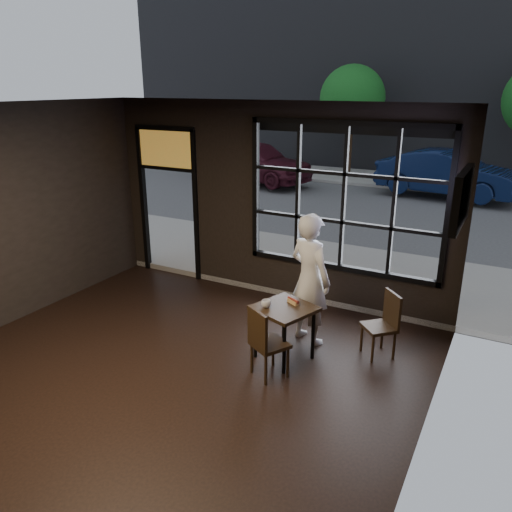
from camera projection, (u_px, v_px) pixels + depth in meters
The scene contains 16 objects.
floor at pixel (134, 402), 5.70m from camera, with size 6.00×7.00×0.02m, color black.
ceiling at pixel (107, 109), 4.65m from camera, with size 6.00×7.00×0.02m, color black.
wall_right at pixel (418, 336), 3.83m from camera, with size 0.04×7.00×3.20m, color black.
window_frame at pixel (344, 198), 7.49m from camera, with size 3.06×0.12×2.28m, color black.
stained_transom at pixel (166, 148), 8.78m from camera, with size 1.20×0.06×0.70m, color orange.
street_asphalt at pixel (449, 154), 25.68m from camera, with size 60.00×41.00×0.04m, color #545456.
cafe_table at pixel (284, 332), 6.49m from camera, with size 0.68×0.68×0.74m, color black.
chair_near at pixel (270, 342), 6.07m from camera, with size 0.40×0.40×0.92m, color black.
chair_window at pixel (379, 325), 6.52m from camera, with size 0.38×0.38×0.88m, color black.
man at pixel (310, 279), 6.77m from camera, with size 0.67×0.44×1.84m, color silver.
hotdog at pixel (293, 301), 6.46m from camera, with size 0.20×0.08×0.06m, color tan, non-canonical shape.
cup at pixel (266, 304), 6.34m from camera, with size 0.12×0.12×0.10m, color silver.
tv at pixel (462, 198), 5.88m from camera, with size 0.13×1.16×0.68m, color black.
navy_car at pixel (447, 173), 15.42m from camera, with size 1.48×4.23×1.39m, color #0B1637.
maroon_car at pixel (255, 161), 17.69m from camera, with size 1.72×4.28×1.46m, color #481623.
tree_left at pixel (352, 99), 18.54m from camera, with size 2.41×2.41×4.12m.
Camera 1 is at (3.52, -3.61, 3.44)m, focal length 35.00 mm.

